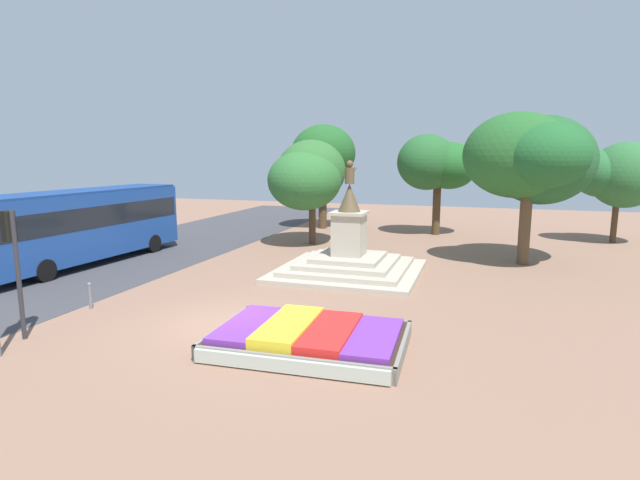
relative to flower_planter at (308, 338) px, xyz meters
The scene contains 11 objects.
ground_plane 2.89m from the flower_planter, 162.04° to the left, with size 73.85×73.85×0.00m, color #8C6651.
flower_planter is the anchor object (origin of this frame).
statue_monument 8.37m from the flower_planter, 97.47° to the left, with size 5.82×5.82×4.70m.
traffic_light_near_crossing 8.10m from the flower_planter, 167.13° to the right, with size 0.42×0.31×3.48m.
city_bus 14.49m from the flower_planter, 154.31° to the left, with size 2.81×10.81×3.36m.
kerb_bollard_mid_b 7.84m from the flower_planter, behind, with size 0.12×0.12×0.88m.
park_tree_far_left 23.20m from the flower_planter, 60.83° to the left, with size 4.63×3.64×5.63m.
park_tree_behind_statue 14.76m from the flower_planter, 64.01° to the left, with size 5.75×6.07×6.78m.
park_tree_far_right 15.60m from the flower_planter, 109.26° to the left, with size 3.96×4.99×5.74m.
park_tree_street_side 20.65m from the flower_planter, 85.76° to the left, with size 4.84×4.11×6.18m.
park_tree_mid_canopy 21.97m from the flower_planter, 107.14° to the left, with size 4.43×4.44×6.91m.
Camera 1 is at (6.81, -12.39, 4.91)m, focal length 28.00 mm.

